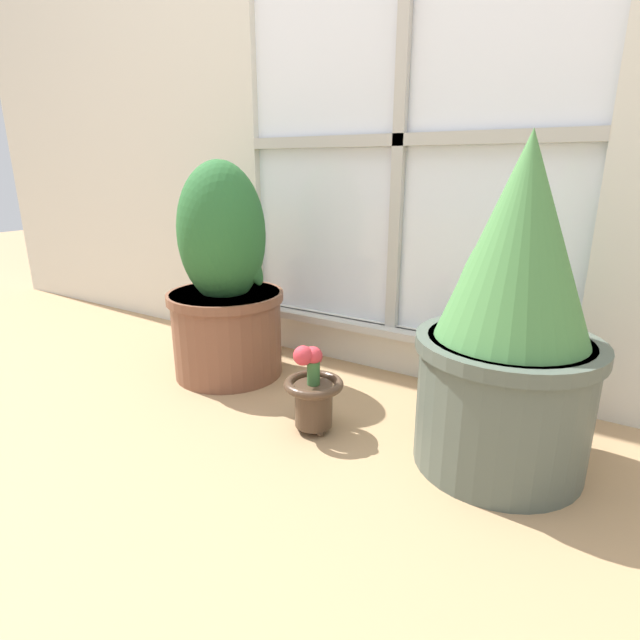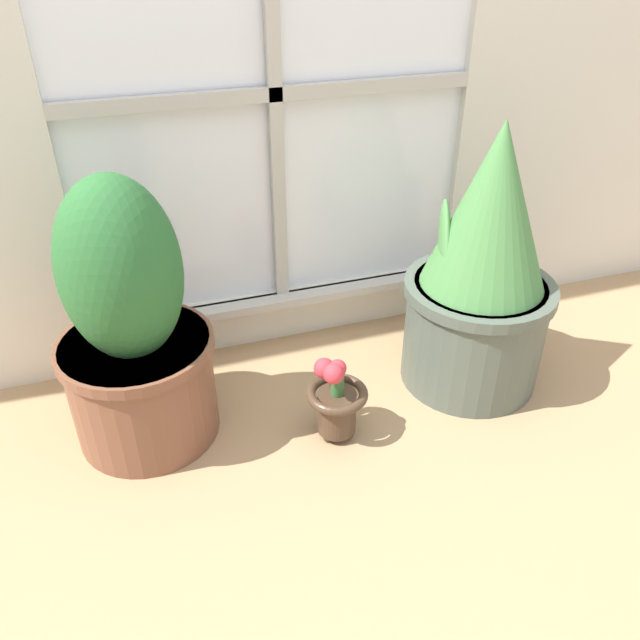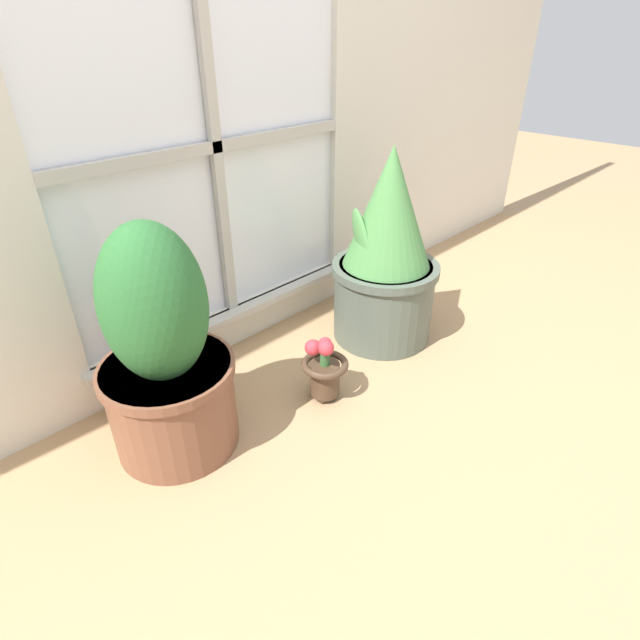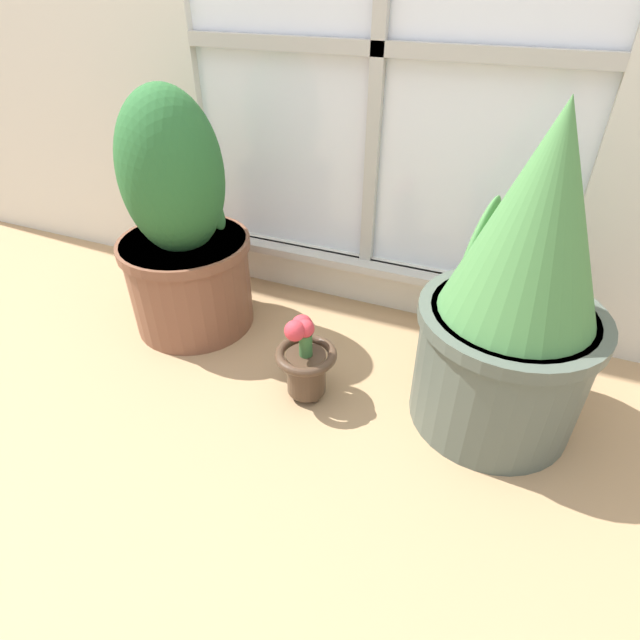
{
  "view_description": "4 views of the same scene",
  "coord_description": "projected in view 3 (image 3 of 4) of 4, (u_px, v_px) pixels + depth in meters",
  "views": [
    {
      "loc": [
        0.65,
        -0.86,
        0.67
      ],
      "look_at": [
        -0.05,
        0.23,
        0.27
      ],
      "focal_mm": 28.0,
      "sensor_mm": 36.0,
      "label": 1
    },
    {
      "loc": [
        -0.41,
        -0.99,
        1.12
      ],
      "look_at": [
        -0.01,
        0.21,
        0.29
      ],
      "focal_mm": 35.0,
      "sensor_mm": 36.0,
      "label": 2
    },
    {
      "loc": [
        -0.94,
        -0.78,
        1.08
      ],
      "look_at": [
        0.04,
        0.17,
        0.26
      ],
      "focal_mm": 28.0,
      "sensor_mm": 36.0,
      "label": 3
    },
    {
      "loc": [
        0.4,
        -0.74,
        0.91
      ],
      "look_at": [
        0.02,
        0.17,
        0.2
      ],
      "focal_mm": 28.0,
      "sensor_mm": 36.0,
      "label": 4
    }
  ],
  "objects": [
    {
      "name": "ground_plane",
      "position": [
        350.0,
        414.0,
        1.6
      ],
      "size": [
        10.0,
        10.0,
        0.0
      ],
      "primitive_type": "plane",
      "color": "tan"
    },
    {
      "name": "potted_plant_left",
      "position": [
        165.0,
        359.0,
        1.35
      ],
      "size": [
        0.37,
        0.37,
        0.69
      ],
      "color": "brown",
      "rests_on": "ground_plane"
    },
    {
      "name": "potted_plant_right",
      "position": [
        386.0,
        257.0,
        1.84
      ],
      "size": [
        0.4,
        0.4,
        0.74
      ],
      "color": "#4C564C",
      "rests_on": "ground_plane"
    },
    {
      "name": "flower_vase",
      "position": [
        324.0,
        369.0,
        1.61
      ],
      "size": [
        0.15,
        0.15,
        0.24
      ],
      "color": "#473323",
      "rests_on": "ground_plane"
    }
  ]
}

